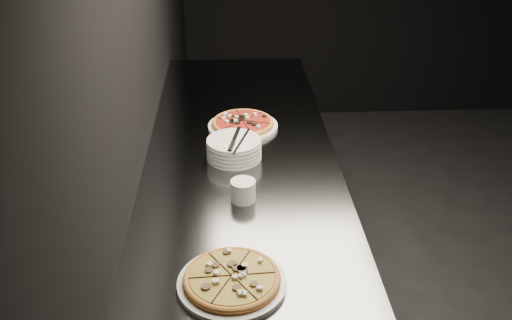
{
  "coord_description": "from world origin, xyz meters",
  "views": [
    {
      "loc": [
        -2.17,
        -1.89,
        1.98
      ],
      "look_at": [
        -2.08,
        -0.11,
        0.99
      ],
      "focal_mm": 40.0,
      "sensor_mm": 36.0,
      "label": 1
    }
  ],
  "objects_px": {
    "counter": "(243,259)",
    "ramekin": "(243,190)",
    "plate_stack": "(234,149)",
    "cutlery": "(236,141)",
    "pizza_mushroom": "(232,280)",
    "pizza_tomato": "(243,124)"
  },
  "relations": [
    {
      "from": "ramekin",
      "to": "pizza_mushroom",
      "type": "bearing_deg",
      "value": -95.8
    },
    {
      "from": "counter",
      "to": "pizza_mushroom",
      "type": "height_order",
      "value": "pizza_mushroom"
    },
    {
      "from": "cutlery",
      "to": "ramekin",
      "type": "height_order",
      "value": "cutlery"
    },
    {
      "from": "pizza_tomato",
      "to": "cutlery",
      "type": "xyz_separation_m",
      "value": [
        -0.03,
        -0.28,
        0.06
      ]
    },
    {
      "from": "pizza_mushroom",
      "to": "counter",
      "type": "bearing_deg",
      "value": 86.22
    },
    {
      "from": "pizza_mushroom",
      "to": "cutlery",
      "type": "bearing_deg",
      "value": 87.89
    },
    {
      "from": "counter",
      "to": "ramekin",
      "type": "xyz_separation_m",
      "value": [
        -0.0,
        -0.25,
        0.5
      ]
    },
    {
      "from": "counter",
      "to": "pizza_mushroom",
      "type": "bearing_deg",
      "value": -93.78
    },
    {
      "from": "ramekin",
      "to": "plate_stack",
      "type": "bearing_deg",
      "value": 94.81
    },
    {
      "from": "counter",
      "to": "plate_stack",
      "type": "xyz_separation_m",
      "value": [
        -0.03,
        0.05,
        0.5
      ]
    },
    {
      "from": "counter",
      "to": "pizza_mushroom",
      "type": "distance_m",
      "value": 0.83
    },
    {
      "from": "pizza_mushroom",
      "to": "ramekin",
      "type": "relative_size",
      "value": 3.55
    },
    {
      "from": "pizza_mushroom",
      "to": "plate_stack",
      "type": "bearing_deg",
      "value": 88.59
    },
    {
      "from": "pizza_tomato",
      "to": "plate_stack",
      "type": "height_order",
      "value": "plate_stack"
    },
    {
      "from": "pizza_tomato",
      "to": "plate_stack",
      "type": "bearing_deg",
      "value": -99.06
    },
    {
      "from": "pizza_mushroom",
      "to": "plate_stack",
      "type": "distance_m",
      "value": 0.73
    },
    {
      "from": "counter",
      "to": "cutlery",
      "type": "xyz_separation_m",
      "value": [
        -0.02,
        0.04,
        0.54
      ]
    },
    {
      "from": "pizza_tomato",
      "to": "ramekin",
      "type": "relative_size",
      "value": 3.9
    },
    {
      "from": "pizza_tomato",
      "to": "counter",
      "type": "bearing_deg",
      "value": -92.8
    },
    {
      "from": "plate_stack",
      "to": "cutlery",
      "type": "xyz_separation_m",
      "value": [
        0.01,
        -0.02,
        0.04
      ]
    },
    {
      "from": "pizza_mushroom",
      "to": "ramekin",
      "type": "xyz_separation_m",
      "value": [
        0.04,
        0.43,
        0.02
      ]
    },
    {
      "from": "plate_stack",
      "to": "cutlery",
      "type": "bearing_deg",
      "value": -62.38
    }
  ]
}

